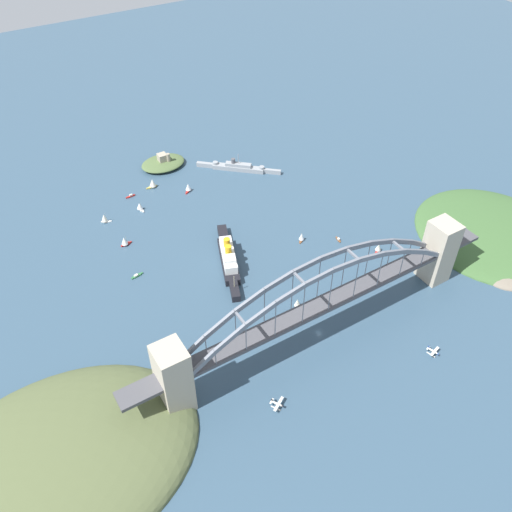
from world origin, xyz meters
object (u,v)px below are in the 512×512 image
at_px(small_boat_0, 297,303).
at_px(small_boat_5, 378,247).
at_px(small_boat_8, 140,206).
at_px(harbor_arch_bridge, 322,305).
at_px(naval_cruiser, 238,167).
at_px(small_boat_10, 338,239).
at_px(small_boat_3, 124,241).
at_px(ocean_liner, 228,258).
at_px(small_boat_6, 188,187).
at_px(fort_island_mid_harbor, 163,163).
at_px(small_boat_1, 137,276).
at_px(small_boat_4, 302,237).
at_px(seaplane_taxiing_near_bridge, 277,404).
at_px(small_boat_7, 131,196).
at_px(channel_marker_buoy, 299,310).
at_px(small_boat_2, 152,183).
at_px(small_boat_9, 104,218).
at_px(seaplane_second_in_formation, 433,352).

xyz_separation_m(small_boat_0, small_boat_5, (87.25, 15.44, 0.08)).
relative_size(small_boat_5, small_boat_8, 0.90).
xyz_separation_m(harbor_arch_bridge, small_boat_0, (1.28, 26.95, -22.89)).
relative_size(harbor_arch_bridge, naval_cruiser, 4.37).
height_order(harbor_arch_bridge, small_boat_10, harbor_arch_bridge).
relative_size(small_boat_3, small_boat_8, 1.03).
bearing_deg(ocean_liner, small_boat_6, 80.78).
bearing_deg(fort_island_mid_harbor, naval_cruiser, -37.27).
xyz_separation_m(naval_cruiser, small_boat_1, (-136.41, -86.05, -2.36)).
bearing_deg(small_boat_4, seaplane_taxiing_near_bridge, -130.54).
relative_size(small_boat_3, small_boat_7, 1.05).
bearing_deg(small_boat_4, small_boat_3, 150.85).
distance_m(small_boat_0, channel_marker_buoy, 4.93).
bearing_deg(small_boat_1, small_boat_2, 60.77).
relative_size(small_boat_0, small_boat_7, 0.93).
height_order(small_boat_9, channel_marker_buoy, small_boat_9).
xyz_separation_m(harbor_arch_bridge, ocean_liner, (-17.36, 91.15, -21.01)).
bearing_deg(harbor_arch_bridge, small_boat_1, 125.77).
relative_size(small_boat_5, small_boat_7, 0.92).
height_order(small_boat_4, small_boat_8, small_boat_8).
distance_m(small_boat_0, small_boat_1, 120.87).
xyz_separation_m(small_boat_2, small_boat_3, (-50.98, -63.28, -0.34)).
relative_size(naval_cruiser, small_boat_1, 6.36).
bearing_deg(small_boat_3, small_boat_0, -58.24).
bearing_deg(small_boat_0, seaplane_taxiing_near_bridge, -133.19).
bearing_deg(small_boat_6, small_boat_10, -60.13).
bearing_deg(seaplane_taxiing_near_bridge, small_boat_3, 96.83).
xyz_separation_m(fort_island_mid_harbor, seaplane_second_in_formation, (54.27, -295.60, -1.57)).
bearing_deg(seaplane_taxiing_near_bridge, harbor_arch_bridge, 30.72).
relative_size(ocean_liner, naval_cruiser, 1.27).
bearing_deg(channel_marker_buoy, small_boat_0, 76.83).
bearing_deg(small_boat_4, small_boat_1, 166.89).
height_order(seaplane_second_in_formation, small_boat_9, small_boat_9).
bearing_deg(seaplane_second_in_formation, small_boat_8, 112.44).
relative_size(small_boat_2, small_boat_7, 1.18).
relative_size(small_boat_0, small_boat_9, 0.90).
relative_size(small_boat_0, small_boat_6, 0.98).
bearing_deg(small_boat_1, harbor_arch_bridge, -54.23).
relative_size(seaplane_taxiing_near_bridge, small_boat_10, 1.42).
height_order(small_boat_0, channel_marker_buoy, small_boat_0).
distance_m(harbor_arch_bridge, channel_marker_buoy, 34.33).
relative_size(naval_cruiser, small_boat_10, 8.64).
bearing_deg(small_boat_10, small_boat_8, 134.58).
distance_m(small_boat_8, small_boat_9, 31.50).
distance_m(ocean_liner, small_boat_8, 103.50).
bearing_deg(seaplane_taxiing_near_bridge, small_boat_0, 46.81).
height_order(small_boat_8, small_boat_10, small_boat_8).
bearing_deg(fort_island_mid_harbor, seaplane_taxiing_near_bridge, -100.60).
bearing_deg(channel_marker_buoy, small_boat_9, 115.73).
xyz_separation_m(fort_island_mid_harbor, small_boat_7, (-45.47, -31.34, -2.63)).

